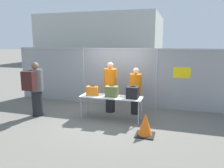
{
  "coord_description": "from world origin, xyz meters",
  "views": [
    {
      "loc": [
        2.25,
        -6.67,
        2.48
      ],
      "look_at": [
        0.07,
        0.46,
        1.05
      ],
      "focal_mm": 35.0,
      "sensor_mm": 36.0,
      "label": 1
    }
  ],
  "objects_px": {
    "security_worker_far": "(136,90)",
    "traffic_cone": "(145,125)",
    "inspection_table": "(111,98)",
    "suitcase_olive": "(112,91)",
    "utility_trailer": "(151,87)",
    "traveler_hooded": "(35,87)",
    "suitcase_black": "(133,92)",
    "security_worker_near": "(110,87)",
    "suitcase_orange": "(92,91)"
  },
  "relations": [
    {
      "from": "security_worker_near",
      "to": "suitcase_olive",
      "type": "bearing_deg",
      "value": 119.96
    },
    {
      "from": "suitcase_black",
      "to": "traffic_cone",
      "type": "bearing_deg",
      "value": -60.06
    },
    {
      "from": "inspection_table",
      "to": "utility_trailer",
      "type": "relative_size",
      "value": 0.58
    },
    {
      "from": "inspection_table",
      "to": "utility_trailer",
      "type": "bearing_deg",
      "value": 77.36
    },
    {
      "from": "suitcase_orange",
      "to": "security_worker_near",
      "type": "xyz_separation_m",
      "value": [
        0.38,
        0.76,
        0.02
      ]
    },
    {
      "from": "traveler_hooded",
      "to": "inspection_table",
      "type": "bearing_deg",
      "value": -1.79
    },
    {
      "from": "inspection_table",
      "to": "security_worker_far",
      "type": "xyz_separation_m",
      "value": [
        0.65,
        0.76,
        0.14
      ]
    },
    {
      "from": "suitcase_olive",
      "to": "traffic_cone",
      "type": "distance_m",
      "value": 1.69
    },
    {
      "from": "security_worker_near",
      "to": "traffic_cone",
      "type": "bearing_deg",
      "value": 140.57
    },
    {
      "from": "security_worker_near",
      "to": "suitcase_orange",
      "type": "bearing_deg",
      "value": 72.36
    },
    {
      "from": "suitcase_black",
      "to": "security_worker_near",
      "type": "bearing_deg",
      "value": 142.51
    },
    {
      "from": "suitcase_olive",
      "to": "utility_trailer",
      "type": "xyz_separation_m",
      "value": [
        0.8,
        3.7,
        -0.52
      ]
    },
    {
      "from": "suitcase_black",
      "to": "security_worker_near",
      "type": "relative_size",
      "value": 0.22
    },
    {
      "from": "inspection_table",
      "to": "traveler_hooded",
      "type": "relative_size",
      "value": 1.1
    },
    {
      "from": "suitcase_olive",
      "to": "utility_trailer",
      "type": "distance_m",
      "value": 3.83
    },
    {
      "from": "security_worker_far",
      "to": "utility_trailer",
      "type": "bearing_deg",
      "value": -98.16
    },
    {
      "from": "suitcase_orange",
      "to": "traveler_hooded",
      "type": "height_order",
      "value": "traveler_hooded"
    },
    {
      "from": "traveler_hooded",
      "to": "security_worker_far",
      "type": "height_order",
      "value": "traveler_hooded"
    },
    {
      "from": "suitcase_olive",
      "to": "traffic_cone",
      "type": "bearing_deg",
      "value": -37.83
    },
    {
      "from": "suitcase_olive",
      "to": "traveler_hooded",
      "type": "bearing_deg",
      "value": -169.56
    },
    {
      "from": "suitcase_olive",
      "to": "suitcase_black",
      "type": "relative_size",
      "value": 1.08
    },
    {
      "from": "security_worker_near",
      "to": "utility_trailer",
      "type": "relative_size",
      "value": 0.52
    },
    {
      "from": "security_worker_far",
      "to": "traffic_cone",
      "type": "bearing_deg",
      "value": 104.78
    },
    {
      "from": "traveler_hooded",
      "to": "security_worker_near",
      "type": "height_order",
      "value": "traveler_hooded"
    },
    {
      "from": "utility_trailer",
      "to": "security_worker_far",
      "type": "bearing_deg",
      "value": -93.48
    },
    {
      "from": "traffic_cone",
      "to": "traveler_hooded",
      "type": "bearing_deg",
      "value": 172.59
    },
    {
      "from": "suitcase_orange",
      "to": "traffic_cone",
      "type": "bearing_deg",
      "value": -26.48
    },
    {
      "from": "security_worker_near",
      "to": "security_worker_far",
      "type": "bearing_deg",
      "value": -169.4
    },
    {
      "from": "suitcase_olive",
      "to": "security_worker_far",
      "type": "xyz_separation_m",
      "value": [
        0.62,
        0.77,
        -0.09
      ]
    },
    {
      "from": "suitcase_orange",
      "to": "utility_trailer",
      "type": "height_order",
      "value": "suitcase_orange"
    },
    {
      "from": "suitcase_olive",
      "to": "traveler_hooded",
      "type": "height_order",
      "value": "traveler_hooded"
    },
    {
      "from": "suitcase_olive",
      "to": "security_worker_far",
      "type": "height_order",
      "value": "security_worker_far"
    },
    {
      "from": "suitcase_olive",
      "to": "security_worker_near",
      "type": "xyz_separation_m",
      "value": [
        -0.29,
        0.75,
        -0.0
      ]
    },
    {
      "from": "suitcase_olive",
      "to": "suitcase_orange",
      "type": "bearing_deg",
      "value": -178.97
    },
    {
      "from": "security_worker_far",
      "to": "suitcase_orange",
      "type": "bearing_deg",
      "value": 26.76
    },
    {
      "from": "suitcase_black",
      "to": "utility_trailer",
      "type": "distance_m",
      "value": 3.74
    },
    {
      "from": "utility_trailer",
      "to": "traffic_cone",
      "type": "relative_size",
      "value": 5.49
    },
    {
      "from": "suitcase_black",
      "to": "traffic_cone",
      "type": "height_order",
      "value": "suitcase_black"
    },
    {
      "from": "suitcase_orange",
      "to": "traveler_hooded",
      "type": "bearing_deg",
      "value": -166.32
    },
    {
      "from": "suitcase_black",
      "to": "utility_trailer",
      "type": "height_order",
      "value": "suitcase_black"
    },
    {
      "from": "suitcase_olive",
      "to": "utility_trailer",
      "type": "bearing_deg",
      "value": 77.84
    },
    {
      "from": "suitcase_olive",
      "to": "traffic_cone",
      "type": "height_order",
      "value": "suitcase_olive"
    },
    {
      "from": "security_worker_far",
      "to": "security_worker_near",
      "type": "bearing_deg",
      "value": -2.88
    },
    {
      "from": "inspection_table",
      "to": "traffic_cone",
      "type": "xyz_separation_m",
      "value": [
        1.26,
        -0.97,
        -0.41
      ]
    },
    {
      "from": "traffic_cone",
      "to": "security_worker_far",
      "type": "bearing_deg",
      "value": 109.46
    },
    {
      "from": "inspection_table",
      "to": "suitcase_black",
      "type": "height_order",
      "value": "suitcase_black"
    },
    {
      "from": "suitcase_orange",
      "to": "suitcase_black",
      "type": "distance_m",
      "value": 1.34
    },
    {
      "from": "suitcase_orange",
      "to": "utility_trailer",
      "type": "bearing_deg",
      "value": 68.51
    },
    {
      "from": "suitcase_olive",
      "to": "security_worker_near",
      "type": "bearing_deg",
      "value": 111.17
    },
    {
      "from": "suitcase_orange",
      "to": "security_worker_far",
      "type": "relative_size",
      "value": 0.25
    }
  ]
}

